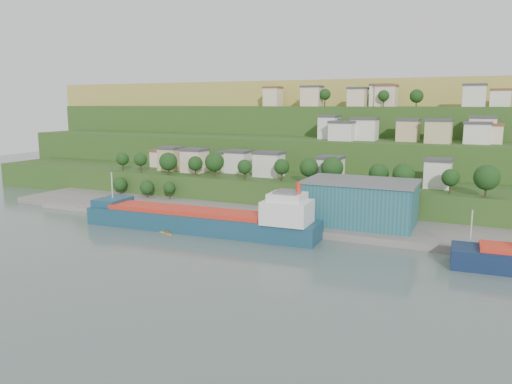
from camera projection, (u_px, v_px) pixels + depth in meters
The scene contains 10 objects.
ground at pixel (206, 241), 133.21m from camera, with size 500.00×500.00×0.00m, color #4B5B58.
quay at pixel (311, 226), 149.70m from camera, with size 220.00×26.00×4.00m, color slate.
pebble_beach at pixel (104, 208), 175.98m from camera, with size 40.00×18.00×2.40m, color slate.
hillside at pixel (359, 168), 283.31m from camera, with size 360.00×211.10×96.00m.
cargo_ship_near at pixel (206, 222), 142.28m from camera, with size 71.38×14.94×18.21m.
warehouse at pixel (361, 202), 142.48m from camera, with size 31.41×19.68×12.80m.
caravan at pixel (113, 202), 172.37m from camera, with size 6.83×2.85×3.19m, color white.
dinghy at pixel (121, 207), 169.77m from camera, with size 3.96×1.49×0.79m, color silver.
kayak_orange at pixel (167, 233), 140.29m from camera, with size 3.51×1.89×0.88m.
kayak_yellow at pixel (165, 232), 141.16m from camera, with size 3.66×1.34×0.90m.
Camera 1 is at (67.35, -110.74, 36.00)m, focal length 35.00 mm.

